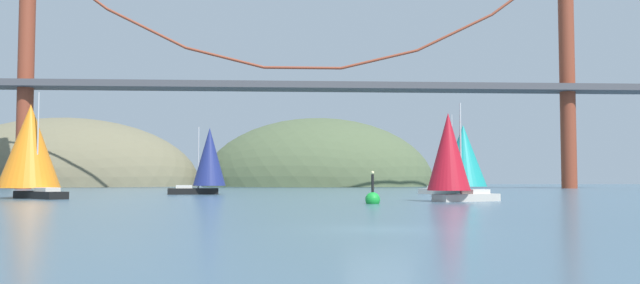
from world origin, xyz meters
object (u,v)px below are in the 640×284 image
Objects in this scene: sailboat_crimson_sail at (450,155)px; channel_buoy at (373,199)px; sailboat_teal_sail at (463,157)px; sailboat_navy_sail at (208,159)px; sailboat_orange_sail at (30,148)px.

sailboat_crimson_sail reaches higher than channel_buoy.
sailboat_teal_sail is at bearing 72.26° from sailboat_crimson_sail.
sailboat_crimson_sail is (-7.38, -23.05, -0.59)m from sailboat_teal_sail.
sailboat_crimson_sail is 33.64m from sailboat_navy_sail.
sailboat_teal_sail is 30.75m from channel_buoy.
channel_buoy is (-14.16, -27.01, -3.91)m from sailboat_teal_sail.
sailboat_orange_sail is at bearing -165.70° from sailboat_teal_sail.
sailboat_teal_sail is 24.21m from sailboat_crimson_sail.
sailboat_navy_sail is 33.29m from channel_buoy.
channel_buoy is at bearing -149.75° from sailboat_crimson_sail.
sailboat_teal_sail is at bearing -4.54° from sailboat_navy_sail.
sailboat_crimson_sail is 39.01m from sailboat_orange_sail.
sailboat_navy_sail is (15.14, 13.70, -0.68)m from sailboat_orange_sail.
sailboat_teal_sail is 1.19× the size of sailboat_navy_sail.
sailboat_teal_sail is at bearing 14.30° from sailboat_orange_sail.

